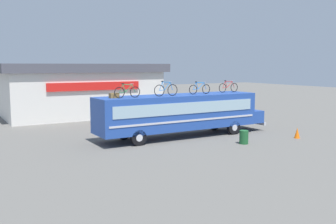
# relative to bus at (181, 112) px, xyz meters

# --- Properties ---
(ground_plane) EXTENTS (120.00, 120.00, 0.00)m
(ground_plane) POSITION_rel_bus_xyz_m (-0.21, -0.00, -1.68)
(ground_plane) COLOR #605E59
(bus) EXTENTS (12.56, 2.58, 2.85)m
(bus) POSITION_rel_bus_xyz_m (0.00, 0.00, 0.00)
(bus) COLOR #23479E
(bus) RESTS_ON ground
(luggage_bag_1) EXTENTS (0.56, 0.35, 0.30)m
(luggage_bag_1) POSITION_rel_bus_xyz_m (-4.83, -0.09, 1.32)
(luggage_bag_1) COLOR olive
(luggage_bag_1) RESTS_ON bus
(rooftop_bicycle_1) EXTENTS (1.70, 0.44, 0.89)m
(rooftop_bicycle_1) POSITION_rel_bus_xyz_m (-4.12, -0.42, 1.54)
(rooftop_bicycle_1) COLOR black
(rooftop_bicycle_1) RESTS_ON bus
(rooftop_bicycle_2) EXTENTS (1.72, 0.44, 0.98)m
(rooftop_bicycle_2) POSITION_rel_bus_xyz_m (-1.42, -0.43, 1.57)
(rooftop_bicycle_2) COLOR black
(rooftop_bicycle_2) RESTS_ON bus
(rooftop_bicycle_3) EXTENTS (1.74, 0.44, 0.87)m
(rooftop_bicycle_3) POSITION_rel_bus_xyz_m (1.43, -0.12, 1.53)
(rooftop_bicycle_3) COLOR black
(rooftop_bicycle_3) RESTS_ON bus
(rooftop_bicycle_4) EXTENTS (1.74, 0.44, 0.87)m
(rooftop_bicycle_4) POSITION_rel_bus_xyz_m (4.25, 0.25, 1.54)
(rooftop_bicycle_4) COLOR black
(rooftop_bicycle_4) RESTS_ON bus
(roadside_building) EXTENTS (14.91, 8.59, 4.94)m
(roadside_building) POSITION_rel_bus_xyz_m (-2.36, 14.23, 0.84)
(roadside_building) COLOR silver
(roadside_building) RESTS_ON ground
(trash_bin) EXTENTS (0.54, 0.54, 0.84)m
(trash_bin) POSITION_rel_bus_xyz_m (2.09, -3.94, -1.26)
(trash_bin) COLOR #1E592D
(trash_bin) RESTS_ON ground
(traffic_cone) EXTENTS (0.37, 0.37, 0.70)m
(traffic_cone) POSITION_rel_bus_xyz_m (6.36, -4.37, -1.33)
(traffic_cone) COLOR orange
(traffic_cone) RESTS_ON ground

